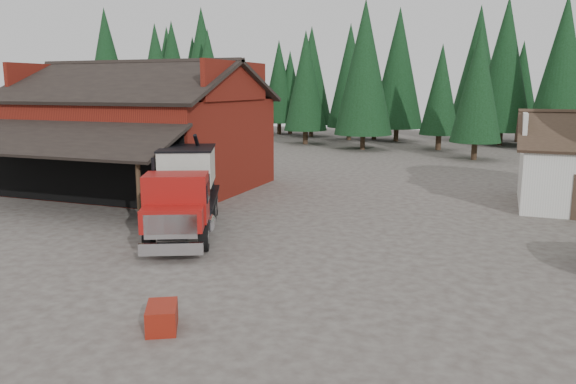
% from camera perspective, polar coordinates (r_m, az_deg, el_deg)
% --- Properties ---
extents(ground, '(120.00, 120.00, 0.00)m').
position_cam_1_polar(ground, '(19.37, -4.76, -6.50)').
color(ground, '#453C36').
rests_on(ground, ground).
extents(red_barn, '(12.80, 13.63, 7.18)m').
position_cam_1_polar(red_barn, '(32.85, -14.71, 5.04)').
color(red_barn, maroon).
rests_on(red_barn, ground).
extents(conifer_backdrop, '(76.00, 16.00, 16.00)m').
position_cam_1_polar(conifer_backdrop, '(59.47, 13.15, 4.86)').
color(conifer_backdrop, black).
rests_on(conifer_backdrop, ground).
extents(near_pine_a, '(4.40, 4.40, 11.40)m').
position_cam_1_polar(near_pine_a, '(53.85, -13.21, 11.10)').
color(near_pine_a, '#382619').
rests_on(near_pine_a, ground).
extents(near_pine_b, '(3.96, 3.96, 10.40)m').
position_cam_1_polar(near_pine_b, '(46.69, 18.77, 10.32)').
color(near_pine_b, '#382619').
rests_on(near_pine_b, ground).
extents(near_pine_d, '(5.28, 5.28, 13.40)m').
position_cam_1_polar(near_pine_d, '(52.10, 7.77, 12.41)').
color(near_pine_d, '#382619').
rests_on(near_pine_d, ground).
extents(feed_truck, '(5.50, 8.46, 3.75)m').
position_cam_1_polar(feed_truck, '(22.46, -10.48, 0.35)').
color(feed_truck, black).
rests_on(feed_truck, ground).
extents(equip_box, '(1.15, 1.30, 0.60)m').
position_cam_1_polar(equip_box, '(13.99, -12.68, -12.32)').
color(equip_box, maroon).
rests_on(equip_box, ground).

